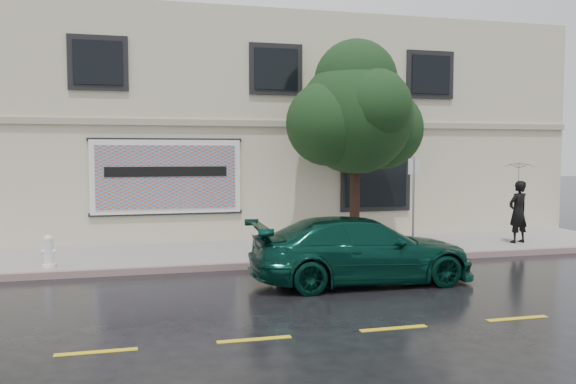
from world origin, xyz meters
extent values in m
plane|color=black|center=(0.00, 0.00, 0.00)|extent=(90.00, 90.00, 0.00)
cube|color=#9D9994|center=(0.00, 3.25, 0.07)|extent=(20.00, 3.50, 0.15)
cube|color=slate|center=(0.00, 1.50, 0.07)|extent=(20.00, 0.18, 0.16)
cube|color=gold|center=(0.00, -3.50, 0.01)|extent=(19.00, 0.12, 0.01)
cube|color=beige|center=(0.00, 9.00, 3.50)|extent=(20.00, 8.00, 7.00)
cube|color=#9E9984|center=(0.00, 4.96, 3.60)|extent=(20.00, 0.12, 0.18)
cube|color=black|center=(3.20, 4.96, 1.95)|extent=(2.30, 0.10, 2.10)
cube|color=black|center=(3.20, 4.90, 1.95)|extent=(2.00, 0.05, 1.80)
cube|color=black|center=(-5.00, 4.90, 5.20)|extent=(1.30, 0.05, 1.20)
cube|color=black|center=(0.00, 4.90, 5.20)|extent=(1.30, 0.05, 1.20)
cube|color=black|center=(5.00, 4.90, 5.20)|extent=(1.30, 0.05, 1.20)
cube|color=white|center=(-3.20, 4.93, 2.05)|extent=(4.20, 0.06, 2.10)
cube|color=#CC452D|center=(-3.20, 4.89, 2.05)|extent=(3.90, 0.04, 1.80)
cube|color=black|center=(-3.20, 4.96, 1.00)|extent=(4.30, 0.10, 0.10)
cube|color=black|center=(-3.20, 4.96, 3.10)|extent=(4.30, 0.10, 0.10)
cube|color=black|center=(-3.20, 4.86, 2.20)|extent=(3.40, 0.02, 0.28)
imported|color=#083329|center=(0.65, -0.43, 0.69)|extent=(4.75, 2.12, 1.38)
imported|color=black|center=(6.58, 2.55, 1.04)|extent=(0.73, 0.57, 1.79)
imported|color=black|center=(6.58, 2.55, 2.27)|extent=(1.03, 1.03, 0.66)
cylinder|color=black|center=(1.80, 3.06, 1.41)|extent=(0.27, 0.27, 2.52)
sphere|color=black|center=(1.80, 3.06, 3.72)|extent=(3.13, 3.13, 3.13)
cylinder|color=white|center=(-5.91, 2.02, 0.19)|extent=(0.28, 0.28, 0.08)
cylinder|color=white|center=(-5.91, 2.02, 0.49)|extent=(0.21, 0.21, 0.52)
sphere|color=white|center=(-5.91, 2.02, 0.78)|extent=(0.21, 0.21, 0.21)
cylinder|color=white|center=(-5.91, 2.02, 0.51)|extent=(0.30, 0.09, 0.09)
cylinder|color=gray|center=(2.88, 1.70, 1.39)|extent=(0.05, 0.05, 2.47)
cube|color=silver|center=(2.88, 1.70, 2.39)|extent=(0.31, 0.04, 0.40)
camera|label=1|loc=(-3.62, -11.42, 2.73)|focal=35.00mm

